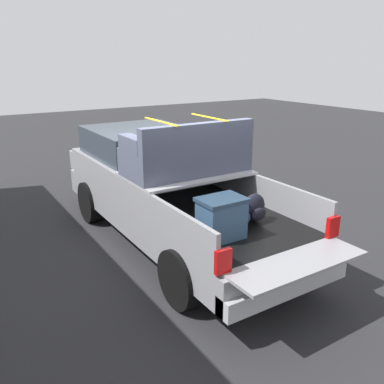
% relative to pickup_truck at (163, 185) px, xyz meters
% --- Properties ---
extents(ground_plane, '(40.00, 40.00, 0.00)m').
position_rel_pickup_truck_xyz_m(ground_plane, '(-0.36, -0.00, -0.96)').
color(ground_plane, '#262628').
extents(pickup_truck, '(6.05, 2.06, 2.23)m').
position_rel_pickup_truck_xyz_m(pickup_truck, '(0.00, 0.00, 0.00)').
color(pickup_truck, gray).
rests_on(pickup_truck, ground_plane).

